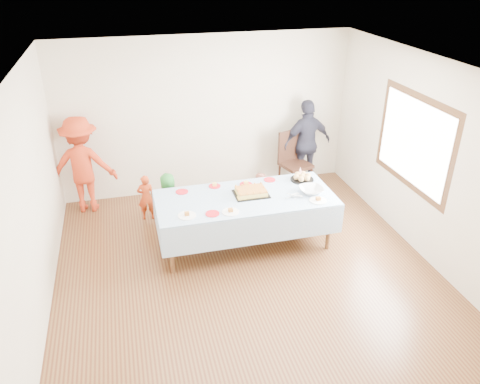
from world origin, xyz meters
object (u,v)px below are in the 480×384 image
Objects in this scene: birthday_cake at (251,192)px; dining_chair at (293,158)px; party_table at (245,200)px; adult_left at (83,165)px.

birthday_cake is 1.91m from dining_chair.
party_table is 2.32× the size of dining_chair.
party_table is at bearing 151.41° from adult_left.
birthday_cake is 2.85m from adult_left.
dining_chair is at bearing -174.34° from adult_left.
dining_chair is at bearing 51.18° from birthday_cake.
adult_left is (-2.35, 1.62, -0.02)m from birthday_cake.
dining_chair is at bearing 49.93° from party_table.
dining_chair is (1.19, 1.48, -0.22)m from birthday_cake.
adult_left is (-3.54, 0.15, 0.20)m from dining_chair.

